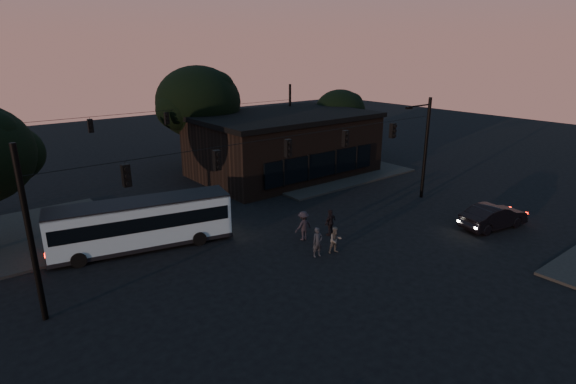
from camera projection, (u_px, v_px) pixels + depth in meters
ground at (335, 265)px, 23.55m from camera, size 120.00×120.00×0.00m
sidewalk_far_right at (322, 172)px, 41.07m from camera, size 14.00×10.00×0.15m
building at (283, 144)px, 39.96m from camera, size 15.40×10.41×5.40m
tree_behind at (198, 102)px, 40.42m from camera, size 7.60×7.60×9.43m
tree_right at (340, 111)px, 46.22m from camera, size 5.20×5.20×6.86m
signal_rig_near at (288, 167)px, 25.17m from camera, size 26.24×0.30×7.50m
signal_rig_far at (168, 132)px, 37.16m from camera, size 26.24×0.30×7.50m
bus at (142, 222)px, 25.15m from camera, size 10.13×4.42×2.77m
car at (494, 216)px, 28.17m from camera, size 4.84×2.44×1.52m
pedestrian_a at (318, 242)px, 24.25m from camera, size 0.67×0.50×1.67m
pedestrian_b at (335, 240)px, 24.68m from camera, size 0.88×0.77×1.53m
pedestrian_c at (330, 222)px, 27.01m from camera, size 1.04×0.59×1.67m
pedestrian_d at (303, 226)px, 26.36m from camera, size 1.15×0.67×1.77m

